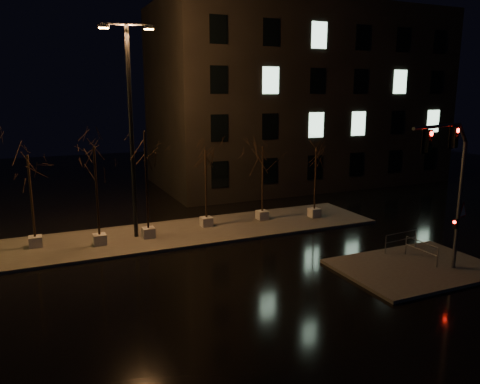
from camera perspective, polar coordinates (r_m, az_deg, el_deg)
name	(u,v)px	position (r m, az deg, el deg)	size (l,w,h in m)	color
ground	(235,268)	(21.90, -0.62, -9.22)	(90.00, 90.00, 0.00)	black
median	(194,232)	(27.19, -5.66, -4.84)	(22.00, 5.00, 0.15)	#484540
sidewalk_corner	(415,267)	(23.17, 20.55, -8.61)	(7.00, 5.00, 0.15)	#484540
building	(299,98)	(42.87, 7.18, 11.35)	(25.00, 12.00, 15.00)	black
tree_0	(29,176)	(25.63, -24.30, 1.79)	(1.80, 1.80, 4.88)	beige
tree_1	(95,169)	(24.79, -17.24, 2.64)	(1.80, 1.80, 5.24)	beige
tree_2	(145,155)	(25.31, -11.47, 4.41)	(1.80, 1.80, 5.98)	beige
tree_3	(206,167)	(27.20, -4.21, 3.04)	(1.80, 1.80, 4.68)	beige
tree_4	(263,163)	(28.68, 2.79, 3.52)	(1.80, 1.80, 4.68)	beige
tree_5	(316,163)	(29.62, 9.24, 3.50)	(1.80, 1.80, 4.58)	beige
traffic_signal_mast	(452,177)	(21.62, 24.39, 1.71)	(5.16, 1.69, 6.57)	slate
streetlight_main	(131,118)	(25.45, -13.18, 8.75)	(2.79, 0.92, 11.21)	black
guard_rail_a	(401,238)	(24.95, 19.05, -5.37)	(2.17, 0.24, 0.94)	slate
guard_rail_b	(421,248)	(23.75, 21.24, -6.42)	(0.09, 1.99, 0.94)	slate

